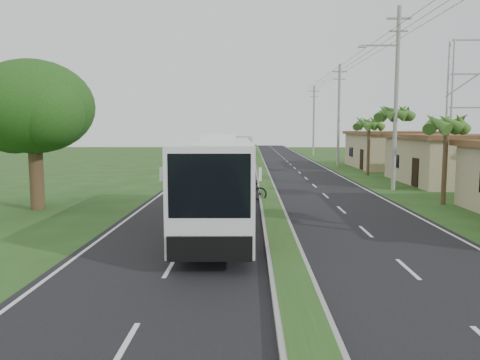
{
  "coord_description": "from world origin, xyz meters",
  "views": [
    {
      "loc": [
        -1.13,
        -13.42,
        4.12
      ],
      "look_at": [
        -1.58,
        7.53,
        1.8
      ],
      "focal_mm": 35.0,
      "sensor_mm": 36.0,
      "label": 1
    }
  ],
  "objects": [
    {
      "name": "utility_pole_b",
      "position": [
        8.47,
        18.0,
        6.26
      ],
      "size": [
        3.2,
        0.28,
        12.0
      ],
      "color": "gray",
      "rests_on": "ground"
    },
    {
      "name": "lane_edge_left",
      "position": [
        -6.7,
        20.0,
        0.0
      ],
      "size": [
        0.12,
        160.0,
        0.01
      ],
      "primitive_type": "cube",
      "color": "silver",
      "rests_on": "ground"
    },
    {
      "name": "shade_tree",
      "position": [
        -12.11,
        10.02,
        5.03
      ],
      "size": [
        6.3,
        6.0,
        7.54
      ],
      "color": "#473321",
      "rests_on": "ground"
    },
    {
      "name": "coach_bus_far",
      "position": [
        -2.28,
        60.05,
        1.7
      ],
      "size": [
        2.93,
        10.44,
        3.01
      ],
      "rotation": [
        0.0,
        0.0,
        0.07
      ],
      "color": "silver",
      "rests_on": "ground"
    },
    {
      "name": "palm_verge_b",
      "position": [
        9.4,
        12.0,
        4.36
      ],
      "size": [
        2.4,
        2.4,
        5.05
      ],
      "color": "#473321",
      "rests_on": "ground"
    },
    {
      "name": "palm_verge_d",
      "position": [
        9.3,
        28.0,
        4.55
      ],
      "size": [
        2.4,
        2.4,
        5.25
      ],
      "color": "#473321",
      "rests_on": "ground"
    },
    {
      "name": "coach_bus_main",
      "position": [
        -2.41,
        5.32,
        2.15
      ],
      "size": [
        2.86,
        12.17,
        3.91
      ],
      "rotation": [
        0.0,
        0.0,
        0.03
      ],
      "color": "white",
      "rests_on": "ground"
    },
    {
      "name": "median_strip",
      "position": [
        0.0,
        20.0,
        0.1
      ],
      "size": [
        1.2,
        160.0,
        0.18
      ],
      "color": "gray",
      "rests_on": "ground"
    },
    {
      "name": "shop_mid",
      "position": [
        14.0,
        22.0,
        1.86
      ],
      "size": [
        7.6,
        10.6,
        3.67
      ],
      "color": "tan",
      "rests_on": "ground"
    },
    {
      "name": "utility_pole_c",
      "position": [
        8.5,
        38.0,
        5.67
      ],
      "size": [
        1.6,
        0.28,
        11.0
      ],
      "color": "gray",
      "rests_on": "ground"
    },
    {
      "name": "utility_pole_d",
      "position": [
        8.5,
        58.0,
        5.42
      ],
      "size": [
        1.6,
        0.28,
        10.5
      ],
      "color": "gray",
      "rests_on": "ground"
    },
    {
      "name": "road_asphalt",
      "position": [
        0.0,
        20.0,
        0.01
      ],
      "size": [
        14.0,
        160.0,
        0.02
      ],
      "primitive_type": "cube",
      "color": "black",
      "rests_on": "ground"
    },
    {
      "name": "lane_edge_right",
      "position": [
        6.7,
        20.0,
        0.0
      ],
      "size": [
        0.12,
        160.0,
        0.01
      ],
      "primitive_type": "cube",
      "color": "silver",
      "rests_on": "ground"
    },
    {
      "name": "palm_verge_c",
      "position": [
        8.8,
        19.0,
        5.12
      ],
      "size": [
        2.4,
        2.4,
        5.85
      ],
      "color": "#473321",
      "rests_on": "ground"
    },
    {
      "name": "motorcyclist",
      "position": [
        -1.16,
        13.02,
        0.81
      ],
      "size": [
        2.08,
        0.92,
        2.29
      ],
      "rotation": [
        0.0,
        0.0,
        -0.18
      ],
      "color": "black",
      "rests_on": "ground"
    },
    {
      "name": "shop_far",
      "position": [
        14.0,
        36.0,
        1.93
      ],
      "size": [
        8.6,
        11.6,
        3.82
      ],
      "color": "tan",
      "rests_on": "ground"
    },
    {
      "name": "ground",
      "position": [
        0.0,
        0.0,
        0.0
      ],
      "size": [
        180.0,
        180.0,
        0.0
      ],
      "primitive_type": "plane",
      "color": "#2B4419",
      "rests_on": "ground"
    }
  ]
}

